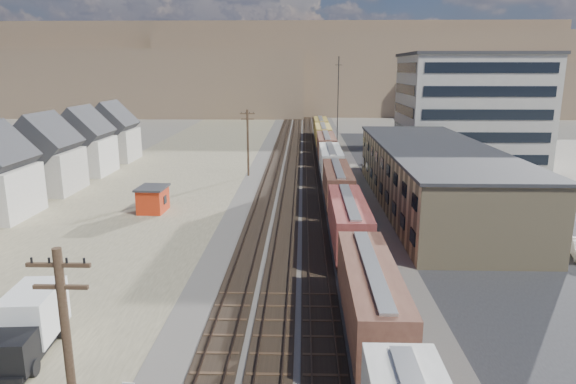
{
  "coord_description": "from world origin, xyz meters",
  "views": [
    {
      "loc": [
        -0.26,
        -34.01,
        15.85
      ],
      "look_at": [
        -1.83,
        19.33,
        3.0
      ],
      "focal_mm": 32.0,
      "sensor_mm": 36.0,
      "label": 1
    }
  ],
  "objects_px": {
    "parked_car_blue": "(423,161)",
    "maintenance_shed": "(153,199)",
    "utility_pole_south": "(70,373)",
    "box_truck": "(29,324)",
    "utility_pole_north": "(248,141)",
    "freight_train": "(334,171)"
  },
  "relations": [
    {
      "from": "maintenance_shed",
      "to": "parked_car_blue",
      "type": "relative_size",
      "value": 0.75
    },
    {
      "from": "utility_pole_north",
      "to": "box_truck",
      "type": "height_order",
      "value": "utility_pole_north"
    },
    {
      "from": "maintenance_shed",
      "to": "utility_pole_south",
      "type": "bearing_deg",
      "value": -77.63
    },
    {
      "from": "utility_pole_south",
      "to": "box_truck",
      "type": "distance_m",
      "value": 12.81
    },
    {
      "from": "maintenance_shed",
      "to": "parked_car_blue",
      "type": "bearing_deg",
      "value": 38.69
    },
    {
      "from": "utility_pole_north",
      "to": "freight_train",
      "type": "bearing_deg",
      "value": -38.68
    },
    {
      "from": "freight_train",
      "to": "maintenance_shed",
      "type": "bearing_deg",
      "value": -153.56
    },
    {
      "from": "maintenance_shed",
      "to": "parked_car_blue",
      "type": "xyz_separation_m",
      "value": [
        37.08,
        29.7,
        -0.74
      ]
    },
    {
      "from": "utility_pole_south",
      "to": "utility_pole_north",
      "type": "height_order",
      "value": "same"
    },
    {
      "from": "freight_train",
      "to": "maintenance_shed",
      "type": "xyz_separation_m",
      "value": [
        -21.01,
        -10.45,
        -1.29
      ]
    },
    {
      "from": "freight_train",
      "to": "maintenance_shed",
      "type": "relative_size",
      "value": 29.0
    },
    {
      "from": "box_truck",
      "to": "maintenance_shed",
      "type": "height_order",
      "value": "box_truck"
    },
    {
      "from": "parked_car_blue",
      "to": "maintenance_shed",
      "type": "bearing_deg",
      "value": -163.59
    },
    {
      "from": "freight_train",
      "to": "utility_pole_south",
      "type": "bearing_deg",
      "value": -103.78
    },
    {
      "from": "freight_train",
      "to": "utility_pole_south",
      "type": "relative_size",
      "value": 11.97
    },
    {
      "from": "freight_train",
      "to": "maintenance_shed",
      "type": "height_order",
      "value": "freight_train"
    },
    {
      "from": "utility_pole_north",
      "to": "parked_car_blue",
      "type": "relative_size",
      "value": 1.82
    },
    {
      "from": "utility_pole_south",
      "to": "maintenance_shed",
      "type": "relative_size",
      "value": 2.42
    },
    {
      "from": "maintenance_shed",
      "to": "utility_pole_north",
      "type": "bearing_deg",
      "value": 66.78
    },
    {
      "from": "parked_car_blue",
      "to": "freight_train",
      "type": "bearing_deg",
      "value": -152.15
    },
    {
      "from": "utility_pole_south",
      "to": "utility_pole_north",
      "type": "distance_m",
      "value": 60.0
    },
    {
      "from": "freight_train",
      "to": "utility_pole_north",
      "type": "bearing_deg",
      "value": 141.32
    }
  ]
}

